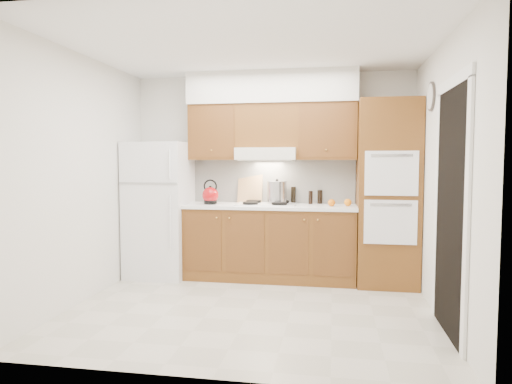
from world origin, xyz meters
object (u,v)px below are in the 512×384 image
at_px(kettle, 210,195).
at_px(stock_pot, 277,192).
at_px(oven_cabinet, 387,193).
at_px(fridge, 160,209).

relative_size(kettle, stock_pot, 0.82).
height_order(oven_cabinet, stock_pot, oven_cabinet).
bearing_deg(kettle, stock_pot, 4.90).
bearing_deg(stock_pot, fridge, -174.50).
relative_size(fridge, stock_pot, 6.82).
distance_m(fridge, oven_cabinet, 2.86).
relative_size(oven_cabinet, kettle, 10.65).
xyz_separation_m(oven_cabinet, kettle, (-2.17, -0.04, -0.05)).
distance_m(kettle, stock_pot, 0.84).
bearing_deg(stock_pot, kettle, -170.08).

